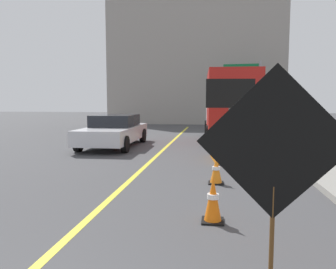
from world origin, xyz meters
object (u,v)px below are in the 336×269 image
Objects in this scene: box_truck at (230,105)px; traffic_cone_near_sign at (213,200)px; highway_guide_sign at (249,82)px; traffic_cone_mid_lane at (216,170)px; roadwork_sign at (275,147)px; pickup_car at (114,131)px; arrow_board_trailer at (229,146)px.

traffic_cone_near_sign is at bearing -93.79° from box_truck.
traffic_cone_near_sign is (-2.53, -20.01, -3.05)m from highway_guide_sign.
box_truck is 1.34× the size of highway_guide_sign.
highway_guide_sign is 7.63× the size of traffic_cone_mid_lane.
box_truck is 11.46m from traffic_cone_near_sign.
traffic_cone_near_sign reaches higher than traffic_cone_mid_lane.
traffic_cone_near_sign is at bearing 110.80° from roadwork_sign.
pickup_car is 9.57m from traffic_cone_near_sign.
arrow_board_trailer is at bearing 90.97° from roadwork_sign.
pickup_car is at bearing 117.05° from traffic_cone_near_sign.
box_truck is at bearing 29.05° from pickup_car.
highway_guide_sign is 20.40m from traffic_cone_near_sign.
pickup_car is at bearing 116.06° from roadwork_sign.
arrow_board_trailer reaches higher than pickup_car.
highway_guide_sign is at bearing 81.93° from arrow_board_trailer.
traffic_cone_near_sign is (-0.75, -11.35, -1.45)m from box_truck.
box_truck is 8.98m from traffic_cone_mid_lane.
roadwork_sign is at bearing -90.51° from box_truck.
roadwork_sign is 2.10m from traffic_cone_near_sign.
pickup_car is 13.67m from highway_guide_sign.
traffic_cone_mid_lane is (0.06, 2.52, -0.05)m from traffic_cone_near_sign.
highway_guide_sign reaches higher than traffic_cone_near_sign.
arrow_board_trailer is 3.61× the size of traffic_cone_near_sign.
traffic_cone_mid_lane is at bearing 97.77° from roadwork_sign.
highway_guide_sign is at bearing 81.98° from traffic_cone_mid_lane.
highway_guide_sign reaches higher than traffic_cone_mid_lane.
arrow_board_trailer is 5.75m from box_truck.
traffic_cone_near_sign is at bearing -62.95° from pickup_car.
arrow_board_trailer is at bearing 82.17° from traffic_cone_mid_lane.
roadwork_sign is 3.12× the size of traffic_cone_near_sign.
pickup_car reaches higher than traffic_cone_mid_lane.
traffic_cone_mid_lane is at bearing -98.02° from highway_guide_sign.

